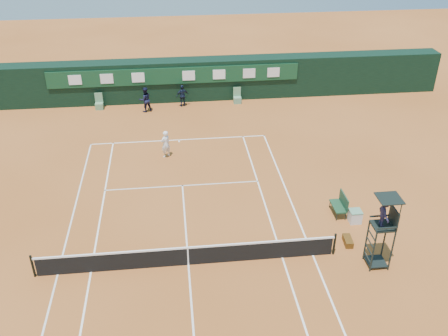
# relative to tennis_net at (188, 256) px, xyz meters

# --- Properties ---
(ground) EXTENTS (90.00, 90.00, 0.00)m
(ground) POSITION_rel_tennis_net_xyz_m (0.00, 0.00, -0.51)
(ground) COLOR #AE5F29
(ground) RESTS_ON ground
(court_lines) EXTENTS (11.05, 23.85, 0.01)m
(court_lines) POSITION_rel_tennis_net_xyz_m (0.00, 0.00, -0.50)
(court_lines) COLOR white
(court_lines) RESTS_ON ground
(tennis_net) EXTENTS (12.90, 0.10, 1.10)m
(tennis_net) POSITION_rel_tennis_net_xyz_m (0.00, 0.00, 0.00)
(tennis_net) COLOR black
(tennis_net) RESTS_ON ground
(back_wall) EXTENTS (40.00, 1.65, 3.00)m
(back_wall) POSITION_rel_tennis_net_xyz_m (0.00, 18.74, 1.00)
(back_wall) COLOR black
(back_wall) RESTS_ON ground
(linesman_chair_left) EXTENTS (0.55, 0.50, 1.15)m
(linesman_chair_left) POSITION_rel_tennis_net_xyz_m (-5.50, 17.48, -0.19)
(linesman_chair_left) COLOR #5C8C60
(linesman_chair_left) RESTS_ON ground
(linesman_chair_right) EXTENTS (0.55, 0.50, 1.15)m
(linesman_chair_right) POSITION_rel_tennis_net_xyz_m (4.50, 17.48, -0.19)
(linesman_chair_right) COLOR #5F926D
(linesman_chair_right) RESTS_ON ground
(umpire_chair) EXTENTS (0.96, 0.95, 3.42)m
(umpire_chair) POSITION_rel_tennis_net_xyz_m (7.99, -0.87, 1.95)
(umpire_chair) COLOR black
(umpire_chair) RESTS_ON ground
(player_bench) EXTENTS (0.56, 1.20, 1.10)m
(player_bench) POSITION_rel_tennis_net_xyz_m (7.63, 2.94, 0.09)
(player_bench) COLOR #193E25
(player_bench) RESTS_ON ground
(tennis_bag) EXTENTS (0.41, 0.81, 0.29)m
(tennis_bag) POSITION_rel_tennis_net_xyz_m (7.27, 0.62, -0.36)
(tennis_bag) COLOR black
(tennis_bag) RESTS_ON ground
(cooler) EXTENTS (0.57, 0.57, 0.65)m
(cooler) POSITION_rel_tennis_net_xyz_m (8.13, 2.21, -0.18)
(cooler) COLOR silver
(cooler) RESTS_ON ground
(tennis_ball) EXTENTS (0.06, 0.06, 0.06)m
(tennis_ball) POSITION_rel_tennis_net_xyz_m (-0.86, 9.85, -0.48)
(tennis_ball) COLOR #B5D030
(tennis_ball) RESTS_ON ground
(player) EXTENTS (0.73, 0.69, 1.68)m
(player) POSITION_rel_tennis_net_xyz_m (-0.82, 9.79, 0.33)
(player) COLOR white
(player) RESTS_ON ground
(ball_kid_left) EXTENTS (1.06, 0.95, 1.79)m
(ball_kid_left) POSITION_rel_tennis_net_xyz_m (-2.17, 16.65, 0.39)
(ball_kid_left) COLOR black
(ball_kid_left) RESTS_ON ground
(ball_kid_right) EXTENTS (1.02, 0.66, 1.61)m
(ball_kid_right) POSITION_rel_tennis_net_xyz_m (0.48, 17.31, 0.30)
(ball_kid_right) COLOR black
(ball_kid_right) RESTS_ON ground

